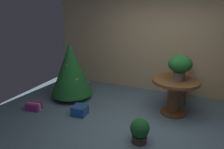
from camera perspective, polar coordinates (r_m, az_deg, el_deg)
name	(u,v)px	position (r m, az deg, el deg)	size (l,w,h in m)	color
ground_plane	(140,134)	(3.89, 7.44, -15.65)	(6.60, 6.60, 0.00)	slate
back_wall_panel	(167,42)	(5.47, 14.47, 8.47)	(6.00, 0.10, 2.60)	tan
round_dining_table	(175,90)	(4.50, 16.56, -4.14)	(0.94, 0.94, 0.74)	brown
flower_vase	(180,65)	(4.34, 17.79, 2.45)	(0.46, 0.46, 0.50)	#665B51
wooden_chair_far	(180,78)	(5.26, 17.71, -0.91)	(0.43, 0.41, 0.95)	#9E6B3D
holiday_tree	(71,69)	(5.09, -10.99, 1.49)	(0.98, 0.98, 1.35)	brown
gift_box_purple	(34,107)	(4.92, -20.28, -8.07)	(0.32, 0.25, 0.16)	#9E287A
gift_box_blue	(80,110)	(4.47, -8.63, -9.49)	(0.30, 0.31, 0.20)	#1E569E
potted_plant	(140,130)	(3.59, 7.44, -14.62)	(0.32, 0.32, 0.42)	#4C382D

